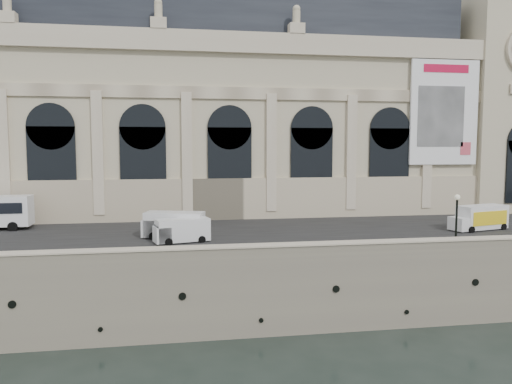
% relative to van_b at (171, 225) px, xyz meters
% --- Properties ---
extents(ground, '(260.00, 260.00, 0.00)m').
position_rel_van_b_xyz_m(ground, '(10.87, -10.85, -7.31)').
color(ground, black).
rests_on(ground, ground).
extents(quay, '(160.00, 70.00, 6.00)m').
position_rel_van_b_xyz_m(quay, '(10.87, 24.15, -4.31)').
color(quay, gray).
rests_on(quay, ground).
extents(street, '(160.00, 24.00, 0.06)m').
position_rel_van_b_xyz_m(street, '(10.87, 3.15, -1.28)').
color(street, '#2D2D2D').
rests_on(street, quay).
extents(parapet, '(160.00, 1.40, 1.21)m').
position_rel_van_b_xyz_m(parapet, '(10.87, -10.25, -0.69)').
color(parapet, gray).
rests_on(parapet, quay).
extents(museum, '(69.00, 18.70, 29.10)m').
position_rel_van_b_xyz_m(museum, '(4.89, 20.01, 12.42)').
color(museum, '#BDB292').
rests_on(museum, quay).
extents(clock_pavilion, '(13.00, 14.72, 36.70)m').
position_rel_van_b_xyz_m(clock_pavilion, '(44.87, 17.08, 16.12)').
color(clock_pavilion, '#BDB292').
rests_on(clock_pavilion, quay).
extents(van_b, '(6.11, 3.67, 2.55)m').
position_rel_van_b_xyz_m(van_b, '(0.00, 0.00, 0.00)').
color(van_b, silver).
rests_on(van_b, quay).
extents(van_c, '(5.29, 3.04, 2.22)m').
position_rel_van_b_xyz_m(van_c, '(0.77, -2.33, -0.17)').
color(van_c, silver).
rests_on(van_c, quay).
extents(box_truck, '(6.80, 3.61, 2.62)m').
position_rel_van_b_xyz_m(box_truck, '(31.91, -0.47, 0.01)').
color(box_truck, white).
rests_on(box_truck, quay).
extents(lamp_right, '(0.48, 0.48, 4.76)m').
position_rel_van_b_xyz_m(lamp_right, '(24.00, -9.17, 1.06)').
color(lamp_right, black).
rests_on(lamp_right, quay).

